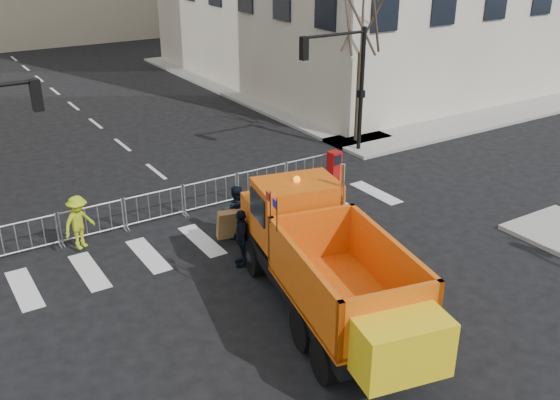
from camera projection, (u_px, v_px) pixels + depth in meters
ground at (334, 313)px, 16.09m from camera, size 120.00×120.00×0.00m
sidewalk_back at (193, 199)px, 22.62m from camera, size 64.00×5.00×0.15m
traffic_light_right at (361, 92)px, 26.51m from camera, size 0.18×0.18×5.40m
crowd_barriers at (183, 200)px, 21.36m from camera, size 12.60×0.60×1.10m
street_tree at (360, 61)px, 27.21m from camera, size 3.00×3.00×7.50m
plow_truck at (326, 262)px, 15.30m from camera, size 4.36×9.50×3.57m
cop_a at (298, 207)px, 19.94m from camera, size 0.79×0.69×1.84m
cop_b at (236, 212)px, 19.61m from camera, size 1.07×0.97×1.79m
cop_c at (242, 238)px, 18.03m from camera, size 0.81×1.12×1.76m
worker at (79, 222)px, 18.72m from camera, size 1.25×1.03×1.69m
newspaper_box at (334, 165)px, 24.04m from camera, size 0.49×0.44×1.10m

